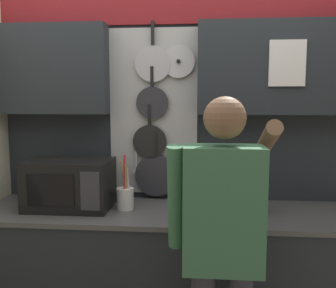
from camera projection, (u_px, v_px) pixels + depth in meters
base_cabinet_counter at (172, 280)px, 2.43m from camera, size 2.46×0.64×0.93m
back_wall_unit at (178, 126)px, 2.60m from camera, size 3.03×0.22×2.33m
microwave at (70, 184)px, 2.42m from camera, size 0.53×0.36×0.32m
knife_block at (254, 198)px, 2.33m from camera, size 0.12×0.15×0.25m
utensil_crock at (125, 197)px, 2.40m from camera, size 0.11×0.11×0.35m
person at (223, 234)px, 1.81m from camera, size 0.54×0.62×1.64m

